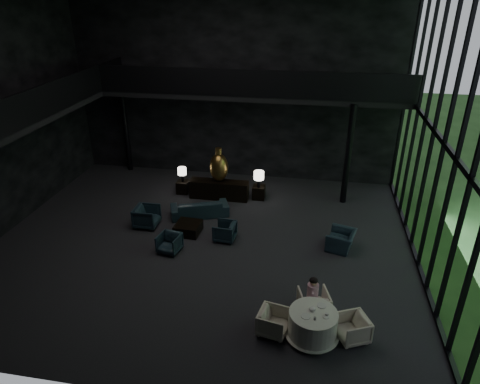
% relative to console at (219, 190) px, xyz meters
% --- Properties ---
extents(floor, '(14.00, 12.00, 0.02)m').
position_rel_console_xyz_m(floor, '(0.18, -3.45, -0.38)').
color(floor, black).
rests_on(floor, ground).
extents(wall_back, '(14.00, 0.04, 8.00)m').
position_rel_console_xyz_m(wall_back, '(0.18, 2.55, 3.62)').
color(wall_back, black).
rests_on(wall_back, ground).
extents(wall_front, '(14.00, 0.04, 8.00)m').
position_rel_console_xyz_m(wall_front, '(0.18, -9.45, 3.62)').
color(wall_front, black).
rests_on(wall_front, ground).
extents(curtain_wall, '(0.20, 12.00, 8.00)m').
position_rel_console_xyz_m(curtain_wall, '(7.13, -3.45, 3.62)').
color(curtain_wall, black).
rests_on(curtain_wall, ground).
extents(mezzanine_left, '(2.00, 12.00, 0.25)m').
position_rel_console_xyz_m(mezzanine_left, '(-5.82, -3.45, 3.62)').
color(mezzanine_left, black).
rests_on(mezzanine_left, wall_left).
extents(mezzanine_back, '(12.00, 2.00, 0.25)m').
position_rel_console_xyz_m(mezzanine_back, '(1.18, 1.55, 3.62)').
color(mezzanine_back, black).
rests_on(mezzanine_back, wall_back).
extents(railing_left, '(0.06, 12.00, 1.00)m').
position_rel_console_xyz_m(railing_left, '(-4.82, -3.45, 4.22)').
color(railing_left, black).
rests_on(railing_left, mezzanine_left).
extents(railing_back, '(12.00, 0.06, 1.00)m').
position_rel_console_xyz_m(railing_back, '(1.18, 0.55, 4.22)').
color(railing_back, black).
rests_on(railing_back, mezzanine_back).
extents(column_nw, '(0.24, 0.24, 4.00)m').
position_rel_console_xyz_m(column_nw, '(-4.82, 2.25, 1.62)').
color(column_nw, black).
rests_on(column_nw, floor).
extents(column_ne, '(0.24, 0.24, 4.00)m').
position_rel_console_xyz_m(column_ne, '(4.98, 0.55, 1.62)').
color(column_ne, black).
rests_on(column_ne, floor).
extents(console, '(2.40, 0.54, 0.76)m').
position_rel_console_xyz_m(console, '(0.00, 0.00, 0.00)').
color(console, black).
rests_on(console, floor).
extents(bronze_urn, '(0.74, 0.74, 1.39)m').
position_rel_console_xyz_m(bronze_urn, '(0.00, 0.06, 0.97)').
color(bronze_urn, '#91581B').
rests_on(bronze_urn, console).
extents(side_table_left, '(0.48, 0.48, 0.52)m').
position_rel_console_xyz_m(side_table_left, '(-1.60, 0.24, -0.12)').
color(side_table_left, black).
rests_on(side_table_left, floor).
extents(table_lamp_left, '(0.36, 0.36, 0.61)m').
position_rel_console_xyz_m(table_lamp_left, '(-1.60, 0.23, 0.58)').
color(table_lamp_left, black).
rests_on(table_lamp_left, side_table_left).
extents(side_table_right, '(0.49, 0.49, 0.54)m').
position_rel_console_xyz_m(side_table_right, '(1.60, 0.26, -0.11)').
color(side_table_right, black).
rests_on(side_table_right, floor).
extents(table_lamp_right, '(0.41, 0.41, 0.69)m').
position_rel_console_xyz_m(table_lamp_right, '(1.60, 0.17, 0.65)').
color(table_lamp_right, black).
rests_on(table_lamp_right, side_table_right).
extents(sofa, '(2.29, 1.42, 0.87)m').
position_rel_console_xyz_m(sofa, '(-0.41, -1.54, 0.05)').
color(sofa, '#17313E').
rests_on(sofa, floor).
extents(lounge_armchair_west, '(0.83, 0.88, 0.91)m').
position_rel_console_xyz_m(lounge_armchair_west, '(-2.08, -2.65, 0.07)').
color(lounge_armchair_west, black).
rests_on(lounge_armchair_west, floor).
extents(lounge_armchair_east, '(0.65, 0.69, 0.67)m').
position_rel_console_xyz_m(lounge_armchair_east, '(0.87, -3.07, -0.05)').
color(lounge_armchair_east, '#1D363E').
rests_on(lounge_armchair_east, floor).
extents(lounge_armchair_south, '(0.70, 0.67, 0.63)m').
position_rel_console_xyz_m(lounge_armchair_south, '(-0.75, -4.10, -0.07)').
color(lounge_armchair_south, '#192731').
rests_on(lounge_armchair_south, floor).
extents(window_armchair, '(0.77, 0.98, 0.75)m').
position_rel_console_xyz_m(window_armchair, '(4.76, -2.94, -0.00)').
color(window_armchair, '#293942').
rests_on(window_armchair, floor).
extents(coffee_table, '(0.89, 0.89, 0.37)m').
position_rel_console_xyz_m(coffee_table, '(-0.48, -2.86, -0.19)').
color(coffee_table, black).
rests_on(coffee_table, floor).
extents(dining_table, '(1.35, 1.35, 0.75)m').
position_rel_console_xyz_m(dining_table, '(3.92, -7.10, -0.05)').
color(dining_table, white).
rests_on(dining_table, floor).
extents(dining_chair_north, '(0.91, 0.88, 0.77)m').
position_rel_console_xyz_m(dining_chair_north, '(3.93, -6.27, 0.00)').
color(dining_chair_north, beige).
rests_on(dining_chair_north, floor).
extents(dining_chair_east, '(0.82, 0.84, 0.67)m').
position_rel_console_xyz_m(dining_chair_east, '(4.89, -7.01, -0.05)').
color(dining_chair_east, '#BCB6A8').
rests_on(dining_chair_east, floor).
extents(dining_chair_west, '(0.73, 0.76, 0.67)m').
position_rel_console_xyz_m(dining_chair_west, '(2.96, -7.13, -0.05)').
color(dining_chair_west, '#B9B695').
rests_on(dining_chair_west, floor).
extents(child, '(0.30, 0.30, 0.64)m').
position_rel_console_xyz_m(child, '(3.89, -6.18, 0.39)').
color(child, '#CFA3AD').
rests_on(child, dining_chair_north).
extents(plate_a, '(0.26, 0.26, 0.01)m').
position_rel_console_xyz_m(plate_a, '(3.74, -7.27, 0.38)').
color(plate_a, white).
rests_on(plate_a, dining_table).
extents(plate_b, '(0.30, 0.30, 0.02)m').
position_rel_console_xyz_m(plate_b, '(4.11, -6.82, 0.38)').
color(plate_b, white).
rests_on(plate_b, dining_table).
extents(saucer, '(0.18, 0.18, 0.01)m').
position_rel_console_xyz_m(saucer, '(4.21, -7.20, 0.37)').
color(saucer, white).
rests_on(saucer, dining_table).
extents(coffee_cup, '(0.10, 0.10, 0.06)m').
position_rel_console_xyz_m(coffee_cup, '(4.23, -7.14, 0.41)').
color(coffee_cup, white).
rests_on(coffee_cup, saucer).
extents(cereal_bowl, '(0.16, 0.16, 0.08)m').
position_rel_console_xyz_m(cereal_bowl, '(3.89, -7.02, 0.41)').
color(cereal_bowl, white).
rests_on(cereal_bowl, dining_table).
extents(cream_pot, '(0.07, 0.07, 0.07)m').
position_rel_console_xyz_m(cream_pot, '(3.95, -7.34, 0.40)').
color(cream_pot, '#99999E').
rests_on(cream_pot, dining_table).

